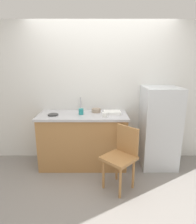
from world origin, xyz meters
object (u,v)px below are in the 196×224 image
(hotplate, at_px, (53,115))
(refrigerator, at_px, (159,127))
(dish_tray, at_px, (112,113))
(cup_white, at_px, (105,115))
(cup_teal, at_px, (81,112))
(terracotta_bowl, at_px, (96,110))
(chair, at_px, (122,155))

(hotplate, bearing_deg, refrigerator, 2.40)
(dish_tray, distance_m, cup_white, 0.23)
(refrigerator, distance_m, cup_teal, 1.35)
(terracotta_bowl, bearing_deg, chair, -64.51)
(dish_tray, bearing_deg, terracotta_bowl, 157.02)
(cup_teal, distance_m, cup_white, 0.42)
(terracotta_bowl, height_order, cup_white, cup_white)
(chair, relative_size, dish_tray, 3.18)
(cup_white, bearing_deg, refrigerator, 10.71)
(refrigerator, bearing_deg, cup_white, -169.29)
(refrigerator, xyz_separation_m, terracotta_bowl, (-1.07, 0.12, 0.27))
(chair, bearing_deg, dish_tray, 142.73)
(refrigerator, relative_size, dish_tray, 4.90)
(dish_tray, xyz_separation_m, terracotta_bowl, (-0.27, 0.11, 0.01))
(hotplate, bearing_deg, chair, -27.91)
(hotplate, relative_size, cup_teal, 1.75)
(refrigerator, xyz_separation_m, cup_white, (-0.93, -0.18, 0.27))
(dish_tray, distance_m, cup_teal, 0.52)
(hotplate, distance_m, cup_white, 0.85)
(dish_tray, xyz_separation_m, cup_white, (-0.13, -0.18, 0.01))
(terracotta_bowl, distance_m, hotplate, 0.73)
(dish_tray, relative_size, cup_teal, 2.88)
(refrigerator, bearing_deg, terracotta_bowl, 173.40)
(chair, relative_size, terracotta_bowl, 5.81)
(chair, bearing_deg, cup_teal, 179.03)
(hotplate, relative_size, cup_white, 2.04)
(chair, height_order, terracotta_bowl, terracotta_bowl)
(hotplate, height_order, cup_teal, cup_teal)
(cup_teal, height_order, cup_white, cup_teal)
(refrigerator, distance_m, chair, 0.97)
(refrigerator, height_order, hotplate, refrigerator)
(dish_tray, height_order, hotplate, dish_tray)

